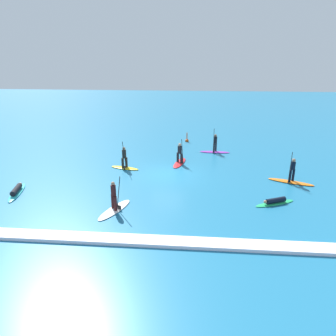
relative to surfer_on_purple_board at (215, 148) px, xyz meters
name	(u,v)px	position (x,y,z in m)	size (l,w,h in m)	color
ground_plane	(168,174)	(-3.91, -6.06, -0.48)	(120.00, 120.00, 0.00)	#1E6B93
surfer_on_purple_board	(215,148)	(0.00, 0.00, 0.00)	(2.81, 0.85, 2.32)	purple
surfer_on_red_board	(180,158)	(-3.14, -3.45, -0.02)	(1.33, 2.89, 2.19)	red
surfer_on_green_board	(275,202)	(3.12, -10.63, -0.34)	(2.73, 1.64, 0.39)	#23B266
surfer_on_white_board	(114,204)	(-6.55, -12.31, -0.06)	(1.82, 3.05, 2.19)	white
surfer_on_orange_board	(291,177)	(5.07, -7.02, -0.05)	(3.17, 1.76, 2.33)	orange
surfer_on_yellow_board	(125,163)	(-7.51, -5.09, 0.02)	(2.50, 1.28, 2.38)	yellow
surfer_on_teal_board	(17,191)	(-13.64, -10.44, -0.31)	(1.23, 3.13, 0.46)	#33C6CC
marker_buoy	(187,140)	(-2.73, 3.75, -0.33)	(0.38, 0.38, 1.05)	#E55119
wave_crest	(152,241)	(-3.91, -15.50, -0.39)	(25.79, 0.90, 0.18)	white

